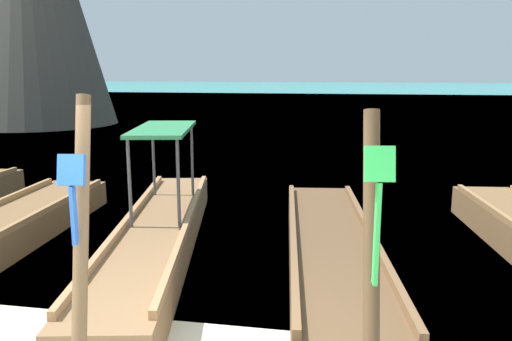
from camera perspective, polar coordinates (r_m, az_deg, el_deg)
The scene contains 3 objects.
sea_water at distance 65.13m, azimuth 9.23°, elevation 8.56°, with size 120.00×120.00×0.00m, color teal.
longtail_boat_blue_ribbon at distance 7.92m, azimuth -10.93°, elevation -7.08°, with size 2.32×7.08×2.59m.
longtail_boat_green_ribbon at distance 7.02m, azimuth 8.43°, elevation -9.57°, with size 1.80×6.30×2.51m.
Camera 1 is at (1.28, -3.34, 2.77)m, focal length 35.69 mm.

